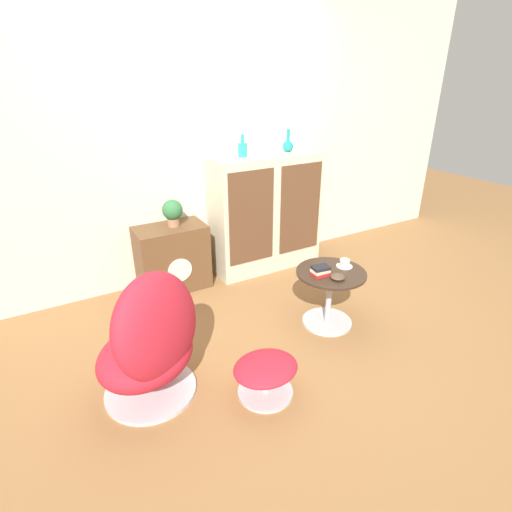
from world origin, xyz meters
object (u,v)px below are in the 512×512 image
at_px(coffee_table, 329,292).
at_px(book_stack, 321,271).
at_px(vase_leftmost, 243,149).
at_px(vase_inner_left, 288,145).
at_px(potted_plant, 173,211).
at_px(ottoman, 266,372).
at_px(sideboard, 266,213).
at_px(egg_chair, 151,342).
at_px(bowl, 338,277).
at_px(teacup, 345,264).
at_px(tv_console, 172,258).

bearing_deg(coffee_table, book_stack, -179.66).
xyz_separation_m(vase_leftmost, vase_inner_left, (0.50, 0.00, -0.01)).
distance_m(coffee_table, potted_plant, 1.52).
bearing_deg(ottoman, book_stack, 29.63).
xyz_separation_m(sideboard, potted_plant, (-0.95, 0.02, 0.16)).
distance_m(egg_chair, bowl, 1.40).
bearing_deg(teacup, book_stack, -175.89).
bearing_deg(tv_console, ottoman, -89.24).
bearing_deg(egg_chair, teacup, 3.77).
distance_m(ottoman, coffee_table, 0.95).
bearing_deg(ottoman, bowl, 20.65).
height_order(potted_plant, teacup, potted_plant).
distance_m(teacup, book_stack, 0.26).
bearing_deg(vase_leftmost, sideboard, -0.89).
bearing_deg(teacup, tv_console, 130.64).
relative_size(sideboard, vase_inner_left, 5.41).
distance_m(sideboard, ottoman, 1.91).
height_order(sideboard, tv_console, sideboard).
xyz_separation_m(sideboard, vase_inner_left, (0.25, 0.00, 0.64)).
xyz_separation_m(ottoman, vase_inner_left, (1.21, 1.60, 1.05)).
relative_size(vase_leftmost, bowl, 1.82).
relative_size(ottoman, teacup, 3.27).
relative_size(vase_inner_left, bowl, 1.95).
relative_size(coffee_table, bowl, 4.92).
distance_m(coffee_table, teacup, 0.26).
relative_size(egg_chair, teacup, 6.88).
height_order(sideboard, egg_chair, sideboard).
distance_m(egg_chair, ottoman, 0.72).
xyz_separation_m(coffee_table, book_stack, (-0.11, -0.00, 0.22)).
bearing_deg(coffee_table, vase_inner_left, 72.52).
distance_m(tv_console, vase_inner_left, 1.54).
xyz_separation_m(potted_plant, bowl, (0.79, -1.31, -0.26)).
bearing_deg(egg_chair, bowl, -1.17).
bearing_deg(book_stack, vase_leftmost, 90.87).
height_order(sideboard, coffee_table, sideboard).
distance_m(egg_chair, vase_leftmost, 2.00).
xyz_separation_m(coffee_table, teacup, (0.15, 0.02, 0.21)).
bearing_deg(sideboard, bowl, -97.12).
bearing_deg(egg_chair, book_stack, 3.71).
height_order(sideboard, vase_inner_left, vase_inner_left).
distance_m(vase_inner_left, teacup, 1.39).
bearing_deg(vase_inner_left, ottoman, -127.24).
bearing_deg(vase_inner_left, egg_chair, -145.02).
bearing_deg(vase_leftmost, tv_console, 178.54).
bearing_deg(tv_console, bowl, -57.77).
bearing_deg(book_stack, potted_plant, 120.86).
bearing_deg(tv_console, egg_chair, -114.03).
height_order(ottoman, bowl, bowl).
distance_m(sideboard, egg_chair, 2.01).
height_order(potted_plant, book_stack, potted_plant).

